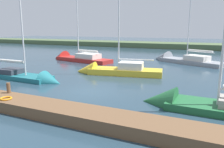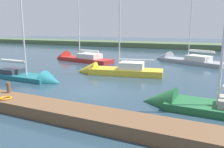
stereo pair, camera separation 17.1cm
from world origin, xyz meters
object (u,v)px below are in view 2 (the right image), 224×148
Objects in this scene: mooring_post_near at (9,88)px; life_ring_buoy at (6,98)px; sailboat_behind_pier at (200,108)px; sailboat_near_dock at (180,61)px; sailboat_far_left at (77,59)px; sailboat_mid_channel at (113,72)px; sailboat_inner_slip at (30,79)px.

life_ring_buoy is at bearing 132.31° from mooring_post_near.
sailboat_near_dock is at bearing -76.71° from sailboat_behind_pier.
mooring_post_near is 18.91m from sailboat_far_left.
sailboat_mid_channel is at bearing 154.08° from sailboat_far_left.
sailboat_mid_channel reaches higher than life_ring_buoy.
mooring_post_near is at bearing 68.07° from sailboat_mid_channel.
sailboat_behind_pier is at bearing -161.72° from mooring_post_near.
sailboat_far_left is (7.72, -18.63, -0.42)m from life_ring_buoy.
sailboat_inner_slip is at bearing 83.22° from sailboat_near_dock.
sailboat_behind_pier is (-3.88, 18.71, -0.11)m from sailboat_near_dock.
sailboat_far_left reaches higher than mooring_post_near.
mooring_post_near is at bearing 122.06° from sailboat_far_left.
sailboat_behind_pier reaches higher than life_ring_buoy.
sailboat_far_left is at bearing -36.47° from sailboat_behind_pier.
mooring_post_near is at bearing -54.95° from sailboat_inner_slip.
sailboat_near_dock is 0.94× the size of sailboat_mid_channel.
life_ring_buoy is at bearing 100.28° from sailboat_near_dock.
sailboat_mid_channel reaches higher than sailboat_near_dock.
sailboat_far_left reaches higher than life_ring_buoy.
life_ring_buoy is 0.05× the size of sailboat_far_left.
sailboat_far_left reaches higher than sailboat_inner_slip.
life_ring_buoy is at bearing 26.22° from sailboat_behind_pier.
sailboat_behind_pier is (-10.14, -4.65, -0.57)m from life_ring_buoy.
sailboat_inner_slip reaches higher than sailboat_behind_pier.
sailboat_behind_pier is at bearing 152.90° from sailboat_far_left.
sailboat_behind_pier is 11.47m from sailboat_mid_channel.
sailboat_far_left is (6.81, -17.63, -0.70)m from mooring_post_near.
sailboat_far_left is at bearing -67.50° from life_ring_buoy.
life_ring_buoy is 11.98m from sailboat_mid_channel.
mooring_post_near is 11.14m from sailboat_mid_channel.
life_ring_buoy is 0.06× the size of sailboat_mid_channel.
sailboat_near_dock is at bearing -105.02° from life_ring_buoy.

